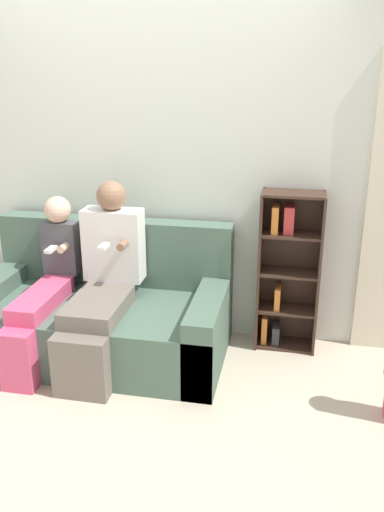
{
  "coord_description": "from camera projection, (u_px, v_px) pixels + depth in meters",
  "views": [
    {
      "loc": [
        1.01,
        -2.69,
        1.97
      ],
      "look_at": [
        0.35,
        0.62,
        0.75
      ],
      "focal_mm": 38.0,
      "sensor_mm": 36.0,
      "label": 1
    }
  ],
  "objects": [
    {
      "name": "bookshelf",
      "position": [
        287.0,
        271.0,
        3.82
      ],
      "size": [
        0.43,
        0.25,
        1.14
      ],
      "color": "#3D281E",
      "rests_on": "ground_plane"
    },
    {
      "name": "couch",
      "position": [
        102.0,
        315.0,
        3.82
      ],
      "size": [
        1.74,
        0.93,
        0.89
      ],
      "color": "#4C6656",
      "rests_on": "ground_plane"
    },
    {
      "name": "ground_plane",
      "position": [
        117.0,
        400.0,
        3.34
      ],
      "size": [
        14.0,
        14.0,
        0.0
      ],
      "primitive_type": "plane",
      "color": "beige"
    },
    {
      "name": "adult_seated",
      "position": [
        103.0,
        277.0,
        3.61
      ],
      "size": [
        0.41,
        0.86,
        1.21
      ],
      "color": "#70665B",
      "rests_on": "ground_plane"
    },
    {
      "name": "child_seated",
      "position": [
        44.0,
        284.0,
        3.67
      ],
      "size": [
        0.25,
        0.89,
        1.08
      ],
      "color": "#DB4C75",
      "rests_on": "ground_plane"
    },
    {
      "name": "back_wall",
      "position": [
        156.0,
        164.0,
        3.88
      ],
      "size": [
        10.0,
        0.06,
        2.55
      ],
      "color": "silver",
      "rests_on": "ground_plane"
    }
  ]
}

